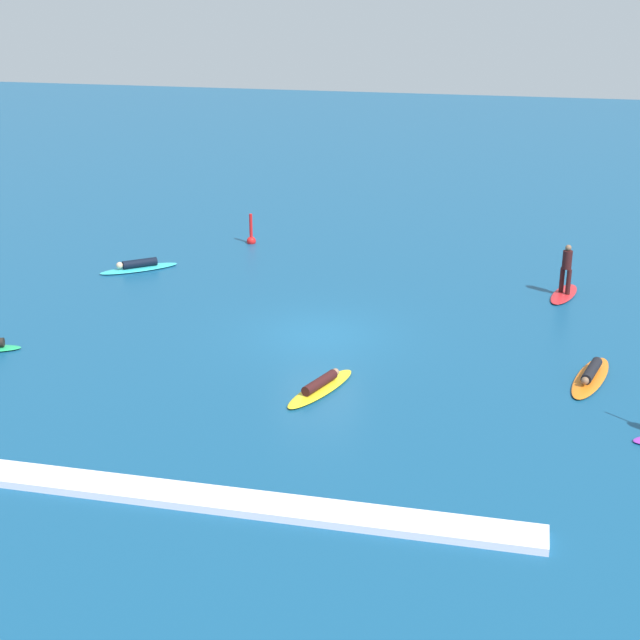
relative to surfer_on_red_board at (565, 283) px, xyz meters
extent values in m
plane|color=navy|center=(-7.61, -5.58, -0.48)|extent=(120.00, 120.00, 0.00)
ellipsoid|color=red|center=(0.00, 0.00, -0.43)|extent=(1.32, 2.54, 0.10)
cylinder|color=#381414|center=(0.11, -0.11, 0.07)|extent=(0.20, 0.20, 0.90)
cylinder|color=#381414|center=(-0.11, 0.11, 0.07)|extent=(0.20, 0.20, 0.90)
cylinder|color=#381414|center=(0.00, 0.00, 0.85)|extent=(0.41, 0.41, 0.65)
sphere|color=brown|center=(0.00, 0.00, 1.28)|extent=(0.26, 0.26, 0.22)
ellipsoid|color=orange|center=(0.61, -7.23, -0.43)|extent=(1.56, 3.30, 0.10)
cylinder|color=black|center=(0.62, -7.19, -0.23)|extent=(0.66, 1.47, 0.30)
sphere|color=brown|center=(0.41, -7.99, -0.21)|extent=(0.26, 0.26, 0.21)
ellipsoid|color=yellow|center=(-6.69, -9.63, -0.43)|extent=(1.72, 3.09, 0.11)
cylinder|color=#381414|center=(-6.71, -9.68, -0.23)|extent=(0.75, 1.41, 0.28)
sphere|color=#A37556|center=(-6.42, -8.91, -0.21)|extent=(0.27, 0.27, 0.21)
ellipsoid|color=#33C6CC|center=(-15.90, -0.49, -0.43)|extent=(2.85, 2.50, 0.10)
cylinder|color=black|center=(-15.86, -0.46, -0.22)|extent=(1.23, 1.07, 0.31)
sphere|color=beige|center=(-16.47, -0.95, -0.20)|extent=(0.36, 0.36, 0.26)
sphere|color=red|center=(-12.73, 3.98, -0.38)|extent=(0.39, 0.39, 0.39)
cylinder|color=red|center=(-12.73, 3.98, 0.15)|extent=(0.13, 0.13, 1.27)
cube|color=white|center=(-7.61, -15.80, -0.39)|extent=(14.09, 0.90, 0.18)
camera|label=1|loc=(-1.54, -32.61, 10.51)|focal=52.82mm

